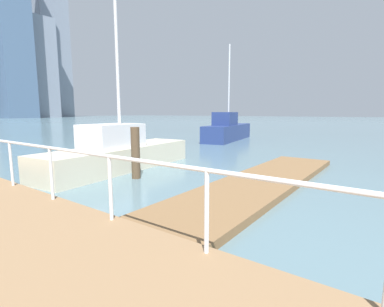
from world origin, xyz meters
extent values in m
plane|color=slate|center=(0.00, 20.00, 0.00)|extent=(300.00, 300.00, 0.00)
cube|color=olive|center=(1.55, 11.53, 0.09)|extent=(10.11, 2.00, 0.18)
cylinder|color=white|center=(-3.15, 10.21, 0.93)|extent=(0.06, 0.06, 1.05)
cylinder|color=white|center=(-3.15, 12.06, 0.93)|extent=(0.06, 0.06, 1.05)
cylinder|color=white|center=(-3.15, 13.91, 0.93)|extent=(0.06, 0.06, 1.05)
cylinder|color=white|center=(-3.15, 15.76, 0.93)|extent=(0.06, 0.06, 1.05)
cylinder|color=brown|center=(0.27, 15.20, 0.84)|extent=(0.28, 0.28, 1.68)
cube|color=navy|center=(13.53, 19.10, 0.59)|extent=(7.41, 3.06, 1.19)
cube|color=navy|center=(12.75, 18.95, 1.68)|extent=(2.39, 1.76, 0.97)
cylinder|color=silver|center=(13.53, 19.10, 4.20)|extent=(0.12, 0.12, 6.02)
cube|color=beige|center=(1.01, 16.83, 0.44)|extent=(6.76, 2.40, 0.87)
cube|color=white|center=(0.61, 16.79, 1.30)|extent=(2.29, 1.59, 0.85)
cylinder|color=silver|center=(1.01, 16.83, 3.85)|extent=(0.12, 0.12, 5.97)
cube|color=slate|center=(43.75, 128.55, 40.77)|extent=(11.52, 10.47, 81.54)
cube|color=gray|center=(55.60, 135.98, 20.85)|extent=(13.85, 12.59, 41.71)
cube|color=gray|center=(69.33, 146.85, 41.08)|extent=(13.93, 9.23, 82.16)
camera|label=1|loc=(-5.92, 8.41, 2.14)|focal=26.31mm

